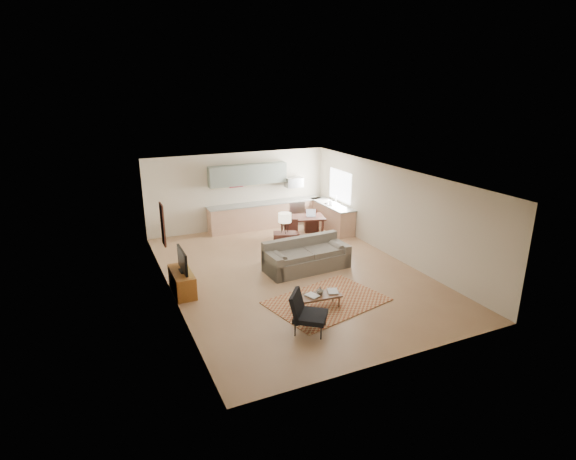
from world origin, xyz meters
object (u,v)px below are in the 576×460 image
sofa (307,255)px  console_table (285,245)px  armchair (311,313)px  coffee_table (317,302)px  dining_table (302,227)px  tv_credenza (182,282)px

sofa → console_table: 1.09m
armchair → coffee_table: bearing=2.6°
sofa → dining_table: size_ratio=1.69×
console_table → coffee_table: bearing=-80.7°
sofa → dining_table: bearing=63.3°
armchair → tv_credenza: 3.61m
sofa → console_table: bearing=96.6°
tv_credenza → dining_table: 5.19m
armchair → sofa: bearing=12.8°
coffee_table → tv_credenza: (-2.64, 2.14, 0.11)m
tv_credenza → console_table: console_table is taller
sofa → tv_credenza: 3.47m
coffee_table → sofa: bearing=73.3°
armchair → dining_table: armchair is taller
sofa → tv_credenza: bearing=177.0°
coffee_table → armchair: (-0.59, -0.83, 0.26)m
armchair → console_table: (1.23, 4.06, -0.04)m
tv_credenza → dining_table: (4.54, 2.52, 0.09)m
sofa → armchair: size_ratio=2.84×
armchair → dining_table: 6.02m
console_table → sofa: bearing=-59.6°
armchair → tv_credenza: armchair is taller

